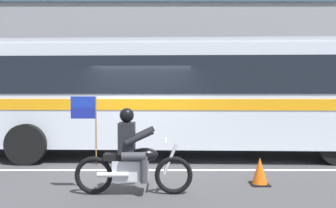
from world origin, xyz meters
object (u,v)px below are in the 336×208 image
(motorcycle_with_rider, at_px, (134,158))
(traffic_cone, at_px, (262,172))
(fire_hydrant, at_px, (198,128))
(transit_bus, at_px, (190,90))

(motorcycle_with_rider, bearing_deg, traffic_cone, 13.98)
(motorcycle_with_rider, distance_m, fire_hydrant, 6.63)
(transit_bus, xyz_separation_m, fire_hydrant, (0.48, 2.76, -1.37))
(fire_hydrant, height_order, traffic_cone, fire_hydrant)
(fire_hydrant, bearing_deg, transit_bus, -99.91)
(motorcycle_with_rider, height_order, traffic_cone, motorcycle_with_rider)
(traffic_cone, bearing_deg, motorcycle_with_rider, -166.02)
(motorcycle_with_rider, relative_size, fire_hydrant, 2.93)
(transit_bus, bearing_deg, traffic_cone, -67.58)
(transit_bus, height_order, motorcycle_with_rider, transit_bus)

